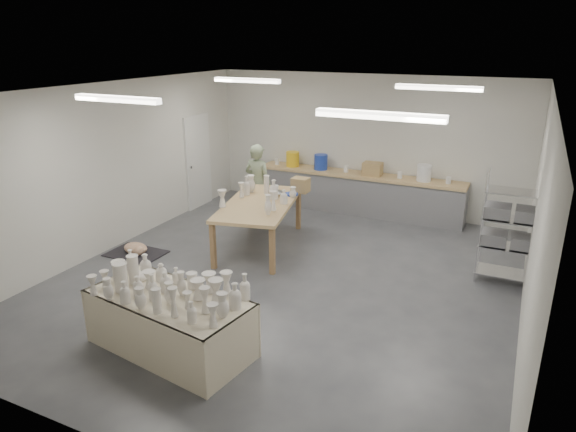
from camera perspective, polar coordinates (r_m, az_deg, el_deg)
The scene contains 9 objects.
room at distance 7.88m, azimuth -0.60°, elevation 7.04°, with size 8.00×8.02×3.00m.
back_counter at distance 11.48m, azimuth 7.74°, elevation 2.69°, with size 4.60×0.60×1.24m.
wire_shelf at distance 8.70m, azimuth 23.51°, elevation -1.21°, with size 0.88×0.48×1.80m.
drying_table at distance 6.64m, azimuth -12.97°, elevation -11.09°, with size 2.20×1.29×1.10m.
work_table at distance 9.47m, azimuth -2.70°, elevation 1.72°, with size 1.66×2.53×1.24m.
rug at distance 9.73m, azimuth -16.52°, elevation -4.01°, with size 1.00×0.70×0.02m, color black.
cat at distance 9.67m, azimuth -16.54°, elevation -3.46°, with size 0.55×0.47×0.20m.
potter at distance 10.74m, azimuth -3.36°, elevation 3.63°, with size 0.61×0.40×1.67m, color gray.
red_stool at distance 11.13m, azimuth -2.64°, elevation 1.28°, with size 0.42×0.42×0.33m.
Camera 1 is at (3.26, -6.84, 3.72)m, focal length 32.00 mm.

